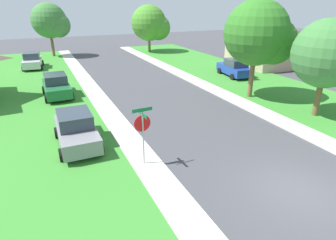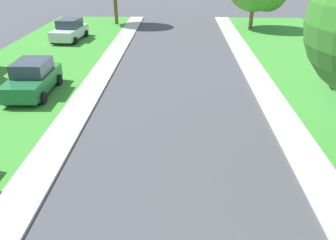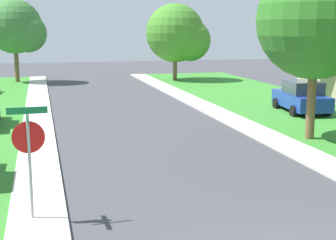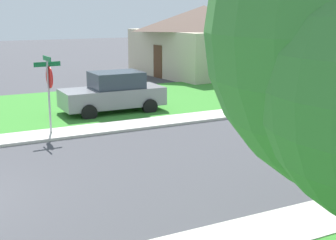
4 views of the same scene
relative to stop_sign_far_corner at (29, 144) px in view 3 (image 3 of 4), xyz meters
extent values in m
cube|color=beige|center=(9.52, 7.60, -1.84)|extent=(1.40, 56.00, 0.10)
cube|color=beige|center=(0.12, 7.60, -1.84)|extent=(1.40, 56.00, 0.10)
cylinder|color=#9E9EA3|center=(0.00, -0.03, -0.59)|extent=(0.07, 0.07, 2.60)
cylinder|color=red|center=(0.00, 0.02, 0.16)|extent=(0.76, 0.06, 0.76)
cylinder|color=white|center=(0.00, 0.04, 0.16)|extent=(0.67, 0.03, 0.67)
cylinder|color=red|center=(0.00, 0.04, 0.16)|extent=(0.55, 0.03, 0.55)
cube|color=#146B38|center=(0.00, -0.03, 0.80)|extent=(0.92, 0.06, 0.16)
cube|color=#146B38|center=(0.00, -0.03, 0.61)|extent=(0.06, 0.92, 0.16)
cube|color=#1E389E|center=(13.91, 12.13, -1.19)|extent=(2.33, 4.49, 0.76)
cube|color=#2D3842|center=(13.89, 11.94, -0.47)|extent=(1.85, 2.29, 0.68)
cylinder|color=black|center=(13.19, 13.57, -1.57)|extent=(0.32, 0.67, 0.64)
cylinder|color=black|center=(14.97, 13.34, -1.57)|extent=(0.32, 0.67, 0.64)
cylinder|color=black|center=(12.85, 10.93, -1.57)|extent=(0.32, 0.67, 0.64)
cylinder|color=black|center=(14.64, 10.70, -1.57)|extent=(0.32, 0.67, 0.64)
cylinder|color=brown|center=(11.64, 29.67, -0.71)|extent=(0.36, 0.36, 2.35)
sphere|color=#44882A|center=(11.64, 29.67, 2.21)|extent=(4.99, 4.99, 4.99)
sphere|color=#44882A|center=(12.76, 28.92, 1.59)|extent=(3.49, 3.49, 3.49)
cylinder|color=brown|center=(10.93, 6.09, -0.28)|extent=(0.36, 0.36, 3.22)
sphere|color=#2F7322|center=(10.93, 6.09, 2.97)|extent=(4.68, 4.68, 4.68)
cylinder|color=brown|center=(-1.52, 31.46, -0.34)|extent=(0.36, 0.36, 3.08)
sphere|color=#3C7736|center=(-1.52, 31.46, 2.76)|extent=(4.46, 4.46, 4.46)
sphere|color=#3C7736|center=(-0.52, 30.80, 2.20)|extent=(3.12, 3.12, 3.12)
camera|label=1|loc=(-3.71, -10.88, 5.04)|focal=30.82mm
camera|label=2|loc=(4.84, -4.42, 4.91)|focal=37.28mm
camera|label=3|loc=(0.33, -11.72, 2.69)|focal=53.04mm
camera|label=4|loc=(16.20, -3.76, 2.41)|focal=50.60mm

